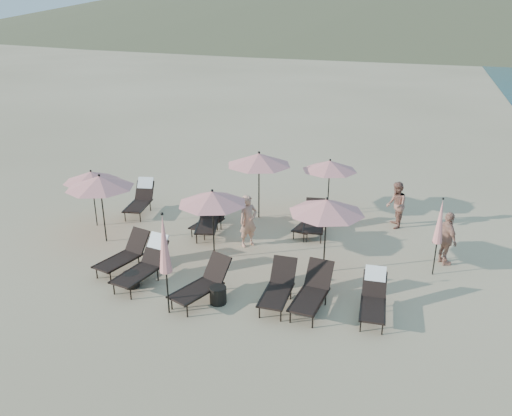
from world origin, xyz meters
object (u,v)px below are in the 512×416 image
(lounger_6, at_px, (141,198))
(beachgoer_b, at_px, (396,205))
(umbrella_open_4, at_px, (330,166))
(lounger_7, at_px, (211,219))
(lounger_5, at_px, (374,297))
(umbrella_closed_0, at_px, (164,245))
(umbrella_open_0, at_px, (100,182))
(lounger_8, at_px, (208,220))
(lounger_9, at_px, (314,220))
(lounger_10, at_px, (309,222))
(umbrella_open_2, at_px, (327,206))
(umbrella_closed_1, at_px, (440,222))
(side_table_1, at_px, (218,295))
(beachgoer_a, at_px, (248,221))
(side_table_0, at_px, (131,279))
(lounger_3, at_px, (278,287))
(umbrella_open_1, at_px, (212,198))
(lounger_1, at_px, (145,263))
(beachgoer_c, at_px, (447,239))
(lounger_0, at_px, (124,254))
(lounger_4, at_px, (312,291))
(lounger_2, at_px, (203,283))
(umbrella_open_5, at_px, (91,177))
(umbrella_open_3, at_px, (259,159))

(lounger_6, height_order, beachgoer_b, beachgoer_b)
(umbrella_open_4, height_order, beachgoer_b, umbrella_open_4)
(lounger_6, relative_size, lounger_7, 1.15)
(lounger_5, height_order, umbrella_closed_0, umbrella_closed_0)
(lounger_6, distance_m, umbrella_open_0, 3.04)
(lounger_8, bearing_deg, lounger_7, 75.47)
(lounger_9, xyz_separation_m, lounger_10, (-0.15, -0.08, -0.06))
(lounger_9, bearing_deg, lounger_5, -70.10)
(lounger_10, distance_m, umbrella_open_2, 3.17)
(umbrella_closed_1, relative_size, side_table_1, 5.10)
(lounger_7, height_order, lounger_8, lounger_8)
(lounger_9, xyz_separation_m, beachgoer_a, (-1.73, -1.65, 0.37))
(beachgoer_b, bearing_deg, lounger_10, -74.28)
(lounger_6, bearing_deg, side_table_0, -73.39)
(lounger_3, height_order, lounger_10, lounger_3)
(lounger_8, xyz_separation_m, umbrella_closed_1, (7.19, -0.50, 1.14))
(lounger_7, bearing_deg, lounger_5, -20.68)
(lounger_7, distance_m, umbrella_open_1, 2.58)
(lounger_1, xyz_separation_m, beachgoer_c, (7.72, 3.84, 0.26))
(lounger_0, bearing_deg, lounger_10, 56.63)
(side_table_1, relative_size, beachgoer_a, 0.27)
(lounger_0, distance_m, umbrella_open_2, 5.90)
(lounger_4, relative_size, lounger_5, 1.08)
(lounger_2, bearing_deg, lounger_5, 29.65)
(lounger_7, distance_m, umbrella_closed_1, 7.33)
(lounger_9, relative_size, beachgoer_b, 1.13)
(lounger_9, relative_size, lounger_10, 1.15)
(umbrella_open_1, xyz_separation_m, umbrella_closed_1, (6.24, 1.13, -0.33))
(lounger_3, distance_m, umbrella_open_0, 6.78)
(lounger_3, bearing_deg, lounger_2, -168.21)
(lounger_10, height_order, umbrella_open_5, umbrella_open_5)
(umbrella_open_5, relative_size, side_table_0, 4.59)
(lounger_7, relative_size, umbrella_open_1, 0.77)
(lounger_8, height_order, side_table_0, lounger_8)
(lounger_4, relative_size, beachgoer_b, 1.11)
(umbrella_open_5, xyz_separation_m, side_table_0, (3.49, -3.25, -1.58))
(side_table_0, bearing_deg, umbrella_closed_1, 24.07)
(umbrella_open_3, distance_m, umbrella_closed_1, 6.56)
(lounger_8, bearing_deg, side_table_1, -79.56)
(lounger_0, distance_m, lounger_2, 2.92)
(umbrella_open_3, xyz_separation_m, beachgoer_b, (4.72, 0.72, -1.37))
(umbrella_open_4, relative_size, beachgoer_c, 1.32)
(umbrella_open_1, xyz_separation_m, umbrella_open_4, (2.48, 4.62, -0.06))
(lounger_2, height_order, lounger_9, lounger_2)
(lounger_5, distance_m, umbrella_open_3, 7.11)
(lounger_5, bearing_deg, lounger_8, 146.56)
(lounger_8, bearing_deg, umbrella_open_5, 172.17)
(beachgoer_a, bearing_deg, umbrella_open_2, -71.72)
(umbrella_closed_0, relative_size, umbrella_closed_1, 1.15)
(lounger_2, height_order, lounger_6, lounger_6)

